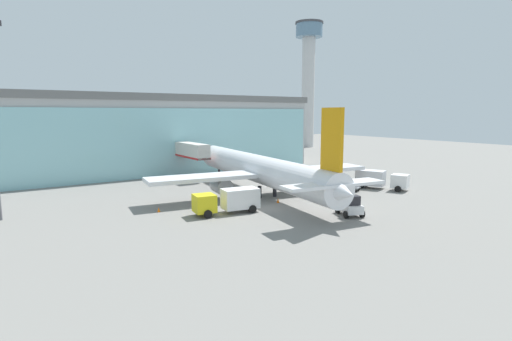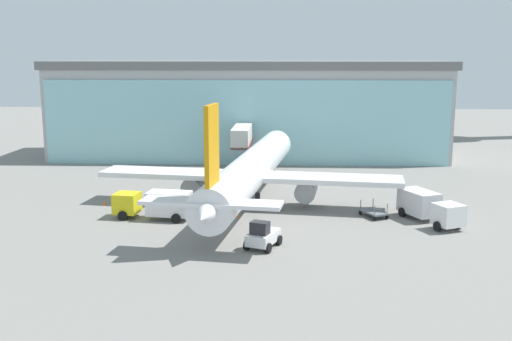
% 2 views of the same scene
% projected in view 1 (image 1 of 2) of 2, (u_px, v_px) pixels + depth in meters
% --- Properties ---
extents(ground, '(240.00, 240.00, 0.00)m').
position_uv_depth(ground, '(278.00, 207.00, 47.12)').
color(ground, gray).
extents(terminal_building, '(58.72, 16.93, 14.31)m').
position_uv_depth(terminal_building, '(164.00, 133.00, 76.76)').
color(terminal_building, '#AAAAAA').
rests_on(terminal_building, ground).
extents(jet_bridge, '(2.26, 14.71, 6.00)m').
position_uv_depth(jet_bridge, '(185.00, 150.00, 68.92)').
color(jet_bridge, beige).
rests_on(jet_bridge, ground).
extents(control_tower, '(8.73, 8.73, 39.09)m').
position_uv_depth(control_tower, '(308.00, 70.00, 126.55)').
color(control_tower, silver).
rests_on(control_tower, ground).
extents(airplane, '(31.06, 39.43, 11.53)m').
position_uv_depth(airplane, '(260.00, 170.00, 53.82)').
color(airplane, silver).
rests_on(airplane, ground).
extents(catering_truck, '(7.52, 3.27, 2.65)m').
position_uv_depth(catering_truck, '(229.00, 200.00, 44.00)').
color(catering_truck, yellow).
rests_on(catering_truck, ground).
extents(fuel_truck, '(5.10, 7.54, 2.65)m').
position_uv_depth(fuel_truck, '(380.00, 179.00, 58.02)').
color(fuel_truck, silver).
rests_on(fuel_truck, ground).
extents(baggage_cart, '(2.73, 3.22, 1.50)m').
position_uv_depth(baggage_cart, '(349.00, 187.00, 56.73)').
color(baggage_cart, slate).
rests_on(baggage_cart, ground).
extents(pushback_tug, '(3.10, 3.63, 2.30)m').
position_uv_depth(pushback_tug, '(350.00, 207.00, 43.03)').
color(pushback_tug, silver).
rests_on(pushback_tug, ground).
extents(safety_cone_nose, '(0.36, 0.36, 0.55)m').
position_uv_depth(safety_cone_nose, '(278.00, 201.00, 49.27)').
color(safety_cone_nose, orange).
rests_on(safety_cone_nose, ground).
extents(safety_cone_wingtip, '(0.36, 0.36, 0.55)m').
position_uv_depth(safety_cone_wingtip, '(159.00, 210.00, 44.62)').
color(safety_cone_wingtip, orange).
rests_on(safety_cone_wingtip, ground).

